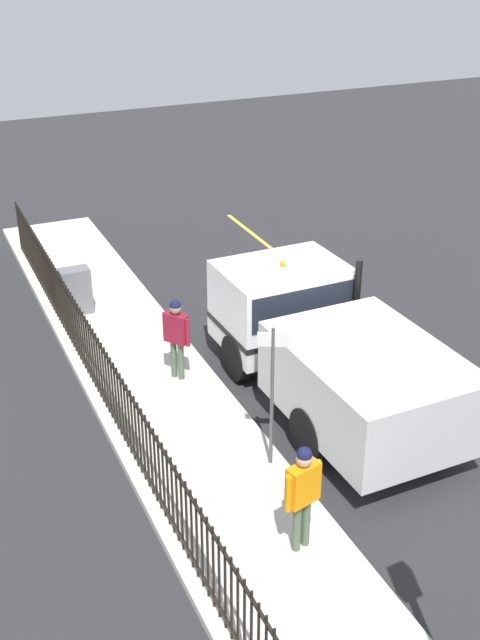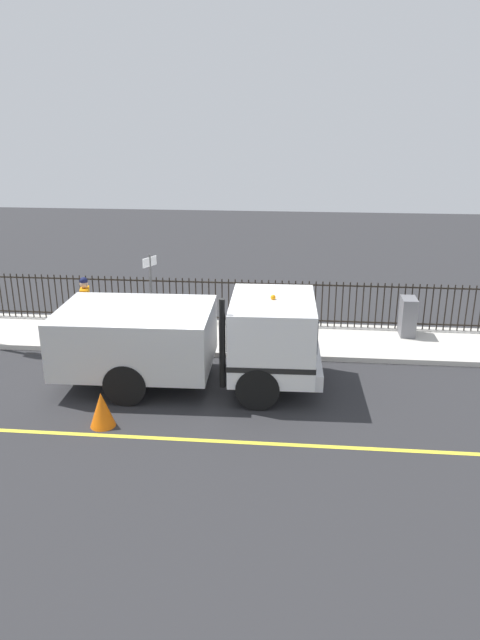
{
  "view_description": "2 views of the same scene",
  "coord_description": "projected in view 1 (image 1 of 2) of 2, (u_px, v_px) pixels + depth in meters",
  "views": [
    {
      "loc": [
        7.07,
        10.94,
        8.44
      ],
      "look_at": [
        1.66,
        -1.19,
        1.67
      ],
      "focal_mm": 45.01,
      "sensor_mm": 36.0,
      "label": 1
    },
    {
      "loc": [
        -12.21,
        -2.58,
        6.08
      ],
      "look_at": [
        0.91,
        -1.34,
        1.42
      ],
      "focal_mm": 32.63,
      "sensor_mm": 36.0,
      "label": 2
    }
  ],
  "objects": [
    {
      "name": "sidewalk_slab",
      "position": [
        191.0,
        444.0,
        14.13
      ],
      "size": [
        2.56,
        24.35,
        0.14
      ],
      "primitive_type": "cube",
      "color": "beige",
      "rests_on": "ground"
    },
    {
      "name": "traffic_cone",
      "position": [
        470.0,
        401.0,
        14.81
      ],
      "size": [
        0.52,
        0.52,
        0.75
      ],
      "primitive_type": "cone",
      "color": "orange",
      "rests_on": "ground"
    },
    {
      "name": "pedestrian_distant",
      "position": [
        303.0,
        488.0,
        11.27
      ],
      "size": [
        0.63,
        0.35,
        1.77
      ],
      "rotation": [
        0.0,
        0.0,
        3.41
      ],
      "color": "orange",
      "rests_on": "sidewalk_slab"
    },
    {
      "name": "street_sign",
      "position": [
        272.0,
        382.0,
        12.84
      ],
      "size": [
        0.45,
        0.26,
        2.56
      ],
      "color": "#4C4C4C",
      "rests_on": "sidewalk_slab"
    },
    {
      "name": "iron_fence",
      "position": [
        131.0,
        422.0,
        13.4
      ],
      "size": [
        0.04,
        20.73,
        1.37
      ],
      "color": "black",
      "rests_on": "sidewalk_slab"
    },
    {
      "name": "work_truck",
      "position": [
        322.0,
        341.0,
        15.08
      ],
      "size": [
        2.65,
        6.15,
        2.48
      ],
      "rotation": [
        0.0,
        0.0,
        3.17
      ],
      "color": "white",
      "rests_on": "ground"
    },
    {
      "name": "lane_marking",
      "position": [
        443.0,
        382.0,
        16.13
      ],
      "size": [
        0.12,
        21.91,
        0.01
      ],
      "primitive_type": "cube",
      "color": "yellow",
      "rests_on": "ground"
    },
    {
      "name": "worker_standing",
      "position": [
        176.0,
        331.0,
        15.57
      ],
      "size": [
        0.45,
        0.54,
        1.71
      ],
      "rotation": [
        0.0,
        0.0,
        2.17
      ],
      "color": "maroon",
      "rests_on": "sidewalk_slab"
    },
    {
      "name": "ground_plane",
      "position": [
        345.0,
        408.0,
        15.3
      ],
      "size": [
        53.56,
        53.56,
        0.0
      ],
      "primitive_type": "plane",
      "color": "#2B2B2D",
      "rests_on": "ground"
    },
    {
      "name": "utility_cabinet",
      "position": [
        76.0,
        291.0,
        18.41
      ],
      "size": [
        0.67,
        0.41,
        1.09
      ],
      "primitive_type": "cube",
      "color": "slate",
      "rests_on": "sidewalk_slab"
    }
  ]
}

